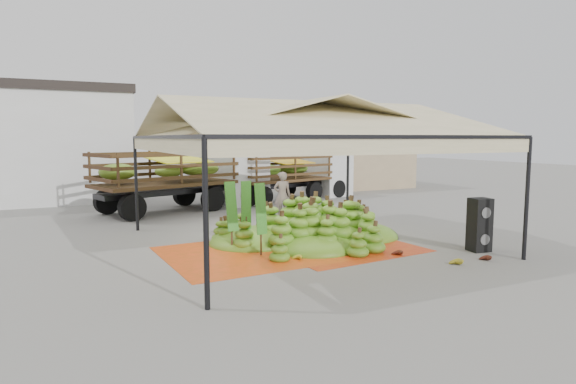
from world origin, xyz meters
name	(u,v)px	position (x,y,z in m)	size (l,w,h in m)	color
ground	(304,243)	(0.00, 0.00, 0.00)	(90.00, 90.00, 0.00)	slate
canopy_tent	(305,126)	(0.00, 0.00, 3.30)	(8.10, 8.10, 4.00)	black
building_tan	(351,153)	(10.00, 13.00, 2.07)	(6.30, 5.30, 4.10)	tan
tarp_left	(245,254)	(-1.99, -0.49, 0.01)	(4.02, 3.82, 0.01)	#ED4816
tarp_right	(334,245)	(0.61, -0.59, 0.01)	(3.81, 4.01, 0.01)	#C94D12
banana_heap	(311,219)	(0.35, 0.23, 0.63)	(5.88, 4.83, 1.26)	#517F1A
hand_yellow_a	(455,261)	(2.05, -3.70, 0.11)	(0.47, 0.38, 0.21)	gold
hand_yellow_b	(296,257)	(-1.10, -1.65, 0.09)	(0.39, 0.32, 0.18)	gold
hand_red_a	(484,257)	(3.00, -3.70, 0.10)	(0.42, 0.34, 0.19)	#511C12
hand_red_b	(396,252)	(1.39, -2.37, 0.10)	(0.43, 0.35, 0.19)	#552813
hand_green	(338,246)	(0.39, -1.18, 0.11)	(0.49, 0.40, 0.22)	#3A811A
hanging_bunches	(376,151)	(1.62, -1.12, 2.62)	(3.24, 0.24, 0.20)	#527819
speaker_stack	(480,225)	(3.70, -2.86, 0.70)	(0.57, 0.51, 1.41)	black
banana_leaves	(246,253)	(-1.91, -0.37, 0.00)	(0.96, 1.36, 3.70)	#29691C
vendor	(282,195)	(1.16, 3.99, 0.87)	(0.64, 0.42, 1.75)	gray
truck_left	(191,172)	(-1.20, 7.94, 1.55)	(7.71, 4.62, 2.51)	#473417
truck_right	(297,171)	(4.32, 9.10, 1.37)	(6.82, 3.83, 2.22)	#4F321A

